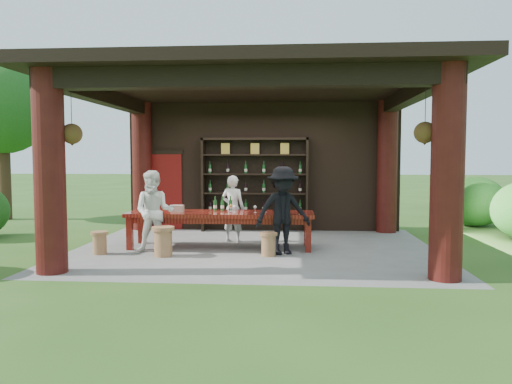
# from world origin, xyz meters

# --- Properties ---
(ground) EXTENTS (90.00, 90.00, 0.00)m
(ground) POSITION_xyz_m (0.00, 0.00, 0.00)
(ground) COLOR #2D5119
(ground) RESTS_ON ground
(pavilion) EXTENTS (7.50, 6.00, 3.60)m
(pavilion) POSITION_xyz_m (-0.01, 0.43, 2.13)
(pavilion) COLOR slate
(pavilion) RESTS_ON ground
(wine_shelf) EXTENTS (2.71, 0.41, 2.39)m
(wine_shelf) POSITION_xyz_m (-0.19, 2.45, 1.20)
(wine_shelf) COLOR black
(wine_shelf) RESTS_ON ground
(tasting_table) EXTENTS (3.88, 1.03, 0.75)m
(tasting_table) POSITION_xyz_m (-0.72, 0.08, 0.64)
(tasting_table) COLOR #55100C
(tasting_table) RESTS_ON ground
(stool_near_left) EXTENTS (0.43, 0.43, 0.57)m
(stool_near_left) POSITION_xyz_m (-1.68, -0.94, 0.30)
(stool_near_left) COLOR #8E5D38
(stool_near_left) RESTS_ON ground
(stool_near_right) EXTENTS (0.34, 0.34, 0.45)m
(stool_near_right) POSITION_xyz_m (0.33, -0.77, 0.24)
(stool_near_right) COLOR #8E5D38
(stool_near_right) RESTS_ON ground
(stool_far_left) EXTENTS (0.34, 0.34, 0.45)m
(stool_far_left) POSITION_xyz_m (-2.97, -0.83, 0.24)
(stool_far_left) COLOR #8E5D38
(stool_far_left) RESTS_ON ground
(host) EXTENTS (0.62, 0.49, 1.49)m
(host) POSITION_xyz_m (-0.55, 0.81, 0.75)
(host) COLOR silver
(host) RESTS_ON ground
(guest_woman) EXTENTS (0.85, 0.69, 1.63)m
(guest_woman) POSITION_xyz_m (-1.94, -0.61, 0.82)
(guest_woman) COLOR white
(guest_woman) RESTS_ON ground
(guest_man) EXTENTS (1.26, 0.99, 1.72)m
(guest_man) POSITION_xyz_m (0.60, -0.54, 0.86)
(guest_man) COLOR black
(guest_man) RESTS_ON ground
(table_bottles) EXTENTS (0.41, 0.11, 0.31)m
(table_bottles) POSITION_xyz_m (-0.72, 0.38, 0.90)
(table_bottles) COLOR #194C1E
(table_bottles) RESTS_ON tasting_table
(table_glasses) EXTENTS (0.80, 0.30, 0.15)m
(table_glasses) POSITION_xyz_m (-0.18, 0.12, 0.82)
(table_glasses) COLOR silver
(table_glasses) RESTS_ON tasting_table
(napkin_basket) EXTENTS (0.26, 0.18, 0.14)m
(napkin_basket) POSITION_xyz_m (-1.63, 0.05, 0.82)
(napkin_basket) COLOR #BF6672
(napkin_basket) RESTS_ON tasting_table
(shrubs) EXTENTS (15.06, 8.05, 1.36)m
(shrubs) POSITION_xyz_m (1.91, 0.80, 0.54)
(shrubs) COLOR #194C14
(shrubs) RESTS_ON ground
(trees) EXTENTS (21.13, 9.30, 4.80)m
(trees) POSITION_xyz_m (3.62, 1.96, 3.37)
(trees) COLOR #3F2819
(trees) RESTS_ON ground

